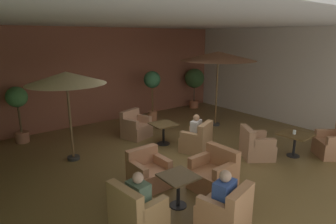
{
  "coord_description": "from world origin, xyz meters",
  "views": [
    {
      "loc": [
        -4.64,
        -5.67,
        3.14
      ],
      "look_at": [
        0.0,
        0.42,
        1.1
      ],
      "focal_mm": 30.33,
      "sensor_mm": 36.0,
      "label": 1
    }
  ],
  "objects": [
    {
      "name": "ground_plane",
      "position": [
        0.0,
        0.0,
        -0.01
      ],
      "size": [
        10.15,
        8.39,
        0.02
      ],
      "primitive_type": "cube",
      "color": "brown"
    },
    {
      "name": "wall_back_brick",
      "position": [
        0.0,
        4.16,
        1.73
      ],
      "size": [
        10.15,
        0.08,
        3.47
      ],
      "primitive_type": "cube",
      "color": "brown",
      "rests_on": "ground_plane"
    },
    {
      "name": "wall_right_plain",
      "position": [
        5.03,
        0.0,
        1.73
      ],
      "size": [
        0.08,
        8.39,
        3.47
      ],
      "primitive_type": "cube",
      "color": "silver",
      "rests_on": "ground_plane"
    },
    {
      "name": "ceiling_slab",
      "position": [
        0.0,
        0.0,
        3.5
      ],
      "size": [
        10.15,
        8.39,
        0.06
      ],
      "primitive_type": "cube",
      "color": "silver",
      "rests_on": "wall_back_brick"
    },
    {
      "name": "cafe_table_front_left",
      "position": [
        2.39,
        -2.05,
        0.52
      ],
      "size": [
        0.81,
        0.81,
        0.64
      ],
      "color": "black",
      "rests_on": "ground_plane"
    },
    {
      "name": "armchair_front_left_north",
      "position": [
        1.51,
        -1.46,
        0.31
      ],
      "size": [
        1.06,
        1.07,
        0.83
      ],
      "color": "tan",
      "rests_on": "ground_plane"
    },
    {
      "name": "armchair_front_left_east",
      "position": [
        3.23,
        -2.7,
        0.33
      ],
      "size": [
        1.04,
        1.03,
        0.91
      ],
      "color": "#B47C57",
      "rests_on": "ground_plane"
    },
    {
      "name": "cafe_table_front_right",
      "position": [
        0.12,
        0.8,
        0.49
      ],
      "size": [
        0.75,
        0.75,
        0.64
      ],
      "color": "black",
      "rests_on": "ground_plane"
    },
    {
      "name": "armchair_front_right_north",
      "position": [
        -0.22,
        1.85,
        0.32
      ],
      "size": [
        0.97,
        0.93,
        0.87
      ],
      "color": "tan",
      "rests_on": "ground_plane"
    },
    {
      "name": "armchair_front_right_east",
      "position": [
        0.55,
        -0.21,
        0.32
      ],
      "size": [
        0.97,
        0.96,
        0.86
      ],
      "color": "tan",
      "rests_on": "ground_plane"
    },
    {
      "name": "cafe_table_mid_center",
      "position": [
        -1.58,
        -1.97,
        0.49
      ],
      "size": [
        0.64,
        0.64,
        0.64
      ],
      "color": "black",
      "rests_on": "ground_plane"
    },
    {
      "name": "armchair_mid_center_north",
      "position": [
        -0.58,
        -1.94,
        0.33
      ],
      "size": [
        0.8,
        0.84,
        0.88
      ],
      "color": "tan",
      "rests_on": "ground_plane"
    },
    {
      "name": "armchair_mid_center_east",
      "position": [
        -1.59,
        -0.98,
        0.3
      ],
      "size": [
        0.76,
        0.76,
        0.8
      ],
      "color": "tan",
      "rests_on": "ground_plane"
    },
    {
      "name": "armchair_mid_center_south",
      "position": [
        -2.57,
        -2.11,
        0.32
      ],
      "size": [
        0.8,
        0.87,
        0.88
      ],
      "color": "tan",
      "rests_on": "ground_plane"
    },
    {
      "name": "armchair_mid_center_west",
      "position": [
        -1.35,
        -2.94,
        0.3
      ],
      "size": [
        0.87,
        0.88,
        0.81
      ],
      "color": "tan",
      "rests_on": "ground_plane"
    },
    {
      "name": "patio_umbrella_tall_red",
      "position": [
        -2.42,
        1.36,
        2.14
      ],
      "size": [
        1.94,
        1.94,
        2.31
      ],
      "color": "#2D2D2D",
      "rests_on": "ground_plane"
    },
    {
      "name": "patio_umbrella_center_beige",
      "position": [
        2.75,
        1.18,
        2.48
      ],
      "size": [
        2.61,
        2.61,
        2.65
      ],
      "color": "#2D2D2D",
      "rests_on": "ground_plane"
    },
    {
      "name": "potted_tree_left_corner",
      "position": [
        3.91,
        3.6,
        1.26
      ],
      "size": [
        0.86,
        0.86,
        1.78
      ],
      "color": "#AA5F41",
      "rests_on": "ground_plane"
    },
    {
      "name": "potted_tree_mid_left",
      "position": [
        1.13,
        2.85,
        1.36
      ],
      "size": [
        0.61,
        0.61,
        1.93
      ],
      "color": "#AF6945",
      "rests_on": "ground_plane"
    },
    {
      "name": "potted_tree_mid_right",
      "position": [
        -3.23,
        3.55,
        1.18
      ],
      "size": [
        0.61,
        0.61,
        1.73
      ],
      "color": "#A7684C",
      "rests_on": "ground_plane"
    },
    {
      "name": "patron_blue_shirt",
      "position": [
        -1.36,
        -2.91,
        0.69
      ],
      "size": [
        0.44,
        0.34,
        0.62
      ],
      "color": "#35519C",
      "rests_on": "ground_plane"
    },
    {
      "name": "patron_by_window",
      "position": [
        0.54,
        -0.17,
        0.7
      ],
      "size": [
        0.42,
        0.33,
        0.65
      ],
      "color": "silver",
      "rests_on": "ground_plane"
    },
    {
      "name": "patron_with_friend",
      "position": [
        -2.53,
        -2.1,
        0.68
      ],
      "size": [
        0.3,
        0.41,
        0.63
      ],
      "color": "#536D57",
      "rests_on": "ground_plane"
    },
    {
      "name": "iced_drink_cup",
      "position": [
        2.33,
        -2.04,
        0.7
      ],
      "size": [
        0.08,
        0.08,
        0.11
      ],
      "primitive_type": "cylinder",
      "color": "white",
      "rests_on": "cafe_table_front_left"
    }
  ]
}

